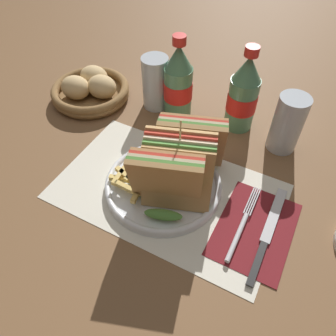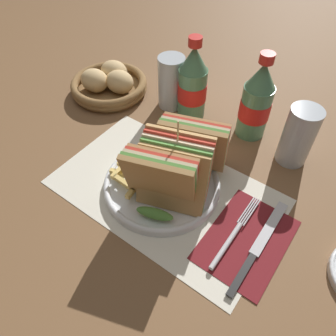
{
  "view_description": "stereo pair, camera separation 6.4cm",
  "coord_description": "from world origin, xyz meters",
  "px_view_note": "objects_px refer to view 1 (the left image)",
  "views": [
    {
      "loc": [
        0.19,
        -0.37,
        0.51
      ],
      "look_at": [
        -0.01,
        0.0,
        0.04
      ],
      "focal_mm": 35.0,
      "sensor_mm": 36.0,
      "label": 1
    },
    {
      "loc": [
        0.25,
        -0.34,
        0.51
      ],
      "look_at": [
        -0.01,
        0.0,
        0.04
      ],
      "focal_mm": 35.0,
      "sensor_mm": 36.0,
      "label": 2
    }
  ],
  "objects_px": {
    "glass_far": "(155,83)",
    "glass_near": "(286,127)",
    "plate_main": "(163,185)",
    "fork": "(240,229)",
    "bread_basket": "(91,89)",
    "coke_bottle_near": "(178,83)",
    "knife": "(267,234)",
    "club_sandwich": "(179,163)",
    "coke_bottle_far": "(243,95)"
  },
  "relations": [
    {
      "from": "knife",
      "to": "glass_near",
      "type": "height_order",
      "value": "glass_near"
    },
    {
      "from": "club_sandwich",
      "to": "coke_bottle_near",
      "type": "bearing_deg",
      "value": 117.09
    },
    {
      "from": "coke_bottle_far",
      "to": "bread_basket",
      "type": "bearing_deg",
      "value": -169.06
    },
    {
      "from": "club_sandwich",
      "to": "glass_far",
      "type": "height_order",
      "value": "club_sandwich"
    },
    {
      "from": "plate_main",
      "to": "coke_bottle_far",
      "type": "bearing_deg",
      "value": 75.61
    },
    {
      "from": "fork",
      "to": "coke_bottle_far",
      "type": "distance_m",
      "value": 0.31
    },
    {
      "from": "coke_bottle_far",
      "to": "glass_far",
      "type": "bearing_deg",
      "value": -174.02
    },
    {
      "from": "coke_bottle_near",
      "to": "bread_basket",
      "type": "bearing_deg",
      "value": -168.49
    },
    {
      "from": "fork",
      "to": "bread_basket",
      "type": "relative_size",
      "value": 0.88
    },
    {
      "from": "knife",
      "to": "coke_bottle_near",
      "type": "relative_size",
      "value": 1.08
    },
    {
      "from": "plate_main",
      "to": "glass_far",
      "type": "bearing_deg",
      "value": 122.14
    },
    {
      "from": "plate_main",
      "to": "coke_bottle_far",
      "type": "xyz_separation_m",
      "value": [
        0.06,
        0.25,
        0.08
      ]
    },
    {
      "from": "fork",
      "to": "glass_far",
      "type": "bearing_deg",
      "value": 140.34
    },
    {
      "from": "fork",
      "to": "coke_bottle_far",
      "type": "height_order",
      "value": "coke_bottle_far"
    },
    {
      "from": "plate_main",
      "to": "fork",
      "type": "bearing_deg",
      "value": -8.13
    },
    {
      "from": "club_sandwich",
      "to": "coke_bottle_far",
      "type": "distance_m",
      "value": 0.25
    },
    {
      "from": "club_sandwich",
      "to": "coke_bottle_far",
      "type": "relative_size",
      "value": 1.13
    },
    {
      "from": "coke_bottle_near",
      "to": "plate_main",
      "type": "bearing_deg",
      "value": -70.09
    },
    {
      "from": "plate_main",
      "to": "glass_near",
      "type": "bearing_deg",
      "value": 52.56
    },
    {
      "from": "fork",
      "to": "bread_basket",
      "type": "bearing_deg",
      "value": 156.22
    },
    {
      "from": "plate_main",
      "to": "fork",
      "type": "distance_m",
      "value": 0.17
    },
    {
      "from": "club_sandwich",
      "to": "knife",
      "type": "bearing_deg",
      "value": -6.09
    },
    {
      "from": "knife",
      "to": "coke_bottle_far",
      "type": "distance_m",
      "value": 0.31
    },
    {
      "from": "glass_near",
      "to": "bread_basket",
      "type": "bearing_deg",
      "value": -174.42
    },
    {
      "from": "coke_bottle_near",
      "to": "knife",
      "type": "bearing_deg",
      "value": -38.63
    },
    {
      "from": "club_sandwich",
      "to": "glass_near",
      "type": "xyz_separation_m",
      "value": [
        0.15,
        0.22,
        -0.02
      ]
    },
    {
      "from": "club_sandwich",
      "to": "coke_bottle_far",
      "type": "height_order",
      "value": "coke_bottle_far"
    },
    {
      "from": "plate_main",
      "to": "glass_far",
      "type": "height_order",
      "value": "glass_far"
    },
    {
      "from": "coke_bottle_far",
      "to": "bread_basket",
      "type": "xyz_separation_m",
      "value": [
        -0.37,
        -0.07,
        -0.06
      ]
    },
    {
      "from": "glass_near",
      "to": "bread_basket",
      "type": "distance_m",
      "value": 0.49
    },
    {
      "from": "knife",
      "to": "bread_basket",
      "type": "relative_size",
      "value": 1.09
    },
    {
      "from": "coke_bottle_near",
      "to": "glass_near",
      "type": "height_order",
      "value": "coke_bottle_near"
    },
    {
      "from": "knife",
      "to": "coke_bottle_near",
      "type": "distance_m",
      "value": 0.39
    },
    {
      "from": "coke_bottle_far",
      "to": "glass_near",
      "type": "xyz_separation_m",
      "value": [
        0.11,
        -0.03,
        -0.03
      ]
    },
    {
      "from": "fork",
      "to": "glass_far",
      "type": "height_order",
      "value": "glass_far"
    },
    {
      "from": "plate_main",
      "to": "knife",
      "type": "distance_m",
      "value": 0.21
    },
    {
      "from": "coke_bottle_far",
      "to": "glass_far",
      "type": "height_order",
      "value": "coke_bottle_far"
    },
    {
      "from": "knife",
      "to": "glass_near",
      "type": "relative_size",
      "value": 1.66
    },
    {
      "from": "plate_main",
      "to": "glass_far",
      "type": "xyz_separation_m",
      "value": [
        -0.15,
        0.23,
        0.05
      ]
    },
    {
      "from": "club_sandwich",
      "to": "coke_bottle_near",
      "type": "relative_size",
      "value": 1.13
    },
    {
      "from": "glass_near",
      "to": "glass_far",
      "type": "bearing_deg",
      "value": 179.46
    },
    {
      "from": "coke_bottle_near",
      "to": "glass_near",
      "type": "relative_size",
      "value": 1.53
    },
    {
      "from": "glass_far",
      "to": "glass_near",
      "type": "bearing_deg",
      "value": -0.54
    },
    {
      "from": "club_sandwich",
      "to": "bread_basket",
      "type": "relative_size",
      "value": 1.13
    },
    {
      "from": "bread_basket",
      "to": "club_sandwich",
      "type": "bearing_deg",
      "value": -26.84
    },
    {
      "from": "coke_bottle_near",
      "to": "glass_near",
      "type": "bearing_deg",
      "value": 0.24
    },
    {
      "from": "fork",
      "to": "glass_near",
      "type": "height_order",
      "value": "glass_near"
    },
    {
      "from": "plate_main",
      "to": "knife",
      "type": "xyz_separation_m",
      "value": [
        0.21,
        -0.01,
        -0.0
      ]
    },
    {
      "from": "glass_far",
      "to": "bread_basket",
      "type": "distance_m",
      "value": 0.18
    },
    {
      "from": "knife",
      "to": "bread_basket",
      "type": "bearing_deg",
      "value": 159.4
    }
  ]
}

